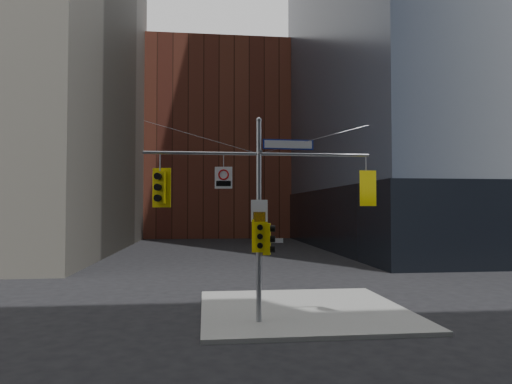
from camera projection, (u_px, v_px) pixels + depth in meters
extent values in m
plane|color=black|center=(267.00, 343.00, 13.82)|extent=(160.00, 160.00, 0.00)
cube|color=gray|center=(303.00, 310.00, 18.02)|extent=(8.00, 8.00, 0.15)
cube|color=black|center=(485.00, 219.00, 48.84)|extent=(36.40, 36.40, 6.00)
cube|color=brown|center=(217.00, 146.00, 71.92)|extent=(26.00, 20.00, 28.00)
cylinder|color=gray|center=(259.00, 222.00, 15.94)|extent=(0.18, 0.18, 7.20)
sphere|color=gray|center=(259.00, 120.00, 16.07)|extent=(0.20, 0.20, 0.20)
cylinder|color=gray|center=(202.00, 153.00, 15.80)|extent=(4.00, 0.11, 0.11)
cylinder|color=gray|center=(314.00, 155.00, 16.25)|extent=(4.00, 0.11, 0.11)
cylinder|color=gray|center=(260.00, 153.00, 15.68)|extent=(0.10, 0.70, 0.10)
cylinder|color=gray|center=(202.00, 137.00, 15.82)|extent=(4.00, 0.02, 1.12)
cylinder|color=gray|center=(314.00, 139.00, 16.27)|extent=(4.00, 0.02, 1.12)
cube|color=yellow|center=(160.00, 187.00, 15.60)|extent=(0.41, 0.33, 1.11)
cube|color=yellow|center=(162.00, 188.00, 15.79)|extent=(0.64, 0.20, 1.37)
cylinder|color=black|center=(158.00, 176.00, 15.40)|extent=(0.27, 0.22, 0.23)
cylinder|color=black|center=(159.00, 176.00, 15.49)|extent=(0.20, 0.07, 0.20)
cylinder|color=black|center=(158.00, 187.00, 15.39)|extent=(0.27, 0.22, 0.23)
cylinder|color=black|center=(159.00, 187.00, 15.47)|extent=(0.20, 0.07, 0.20)
cylinder|color=black|center=(158.00, 198.00, 15.38)|extent=(0.27, 0.22, 0.23)
cylinder|color=black|center=(158.00, 198.00, 15.46)|extent=(0.20, 0.07, 0.20)
cube|color=yellow|center=(366.00, 188.00, 16.42)|extent=(0.34, 0.24, 1.03)
cube|color=yellow|center=(368.00, 188.00, 16.24)|extent=(0.61, 0.06, 1.27)
cylinder|color=black|center=(364.00, 179.00, 16.62)|extent=(0.22, 0.16, 0.21)
cylinder|color=black|center=(365.00, 179.00, 16.55)|extent=(0.19, 0.03, 0.19)
cylinder|color=black|center=(364.00, 189.00, 16.61)|extent=(0.22, 0.16, 0.21)
cylinder|color=black|center=(365.00, 189.00, 16.53)|extent=(0.19, 0.03, 0.19)
cylinder|color=black|center=(364.00, 198.00, 16.60)|extent=(0.22, 0.16, 0.21)
cylinder|color=black|center=(365.00, 198.00, 16.52)|extent=(0.19, 0.03, 0.19)
cube|color=yellow|center=(267.00, 239.00, 15.95)|extent=(0.33, 0.41, 1.10)
cylinder|color=black|center=(273.00, 229.00, 15.93)|extent=(0.22, 0.26, 0.23)
cylinder|color=black|center=(270.00, 229.00, 15.95)|extent=(0.07, 0.20, 0.20)
cylinder|color=black|center=(273.00, 239.00, 15.92)|extent=(0.22, 0.26, 0.23)
cylinder|color=black|center=(270.00, 239.00, 15.93)|extent=(0.07, 0.20, 0.20)
cylinder|color=black|center=(273.00, 250.00, 15.91)|extent=(0.22, 0.26, 0.23)
cylinder|color=#0CE559|center=(270.00, 249.00, 15.92)|extent=(0.07, 0.20, 0.20)
cube|color=yellow|center=(260.00, 236.00, 15.64)|extent=(0.32, 0.24, 0.93)
cube|color=yellow|center=(260.00, 236.00, 15.80)|extent=(0.55, 0.09, 1.15)
cylinder|color=black|center=(260.00, 227.00, 15.48)|extent=(0.21, 0.16, 0.19)
cylinder|color=black|center=(260.00, 227.00, 15.55)|extent=(0.17, 0.03, 0.17)
cylinder|color=black|center=(260.00, 236.00, 15.47)|extent=(0.21, 0.16, 0.19)
cylinder|color=black|center=(260.00, 236.00, 15.54)|extent=(0.17, 0.03, 0.17)
cylinder|color=black|center=(260.00, 246.00, 15.46)|extent=(0.21, 0.16, 0.19)
cylinder|color=black|center=(260.00, 245.00, 15.53)|extent=(0.17, 0.03, 0.17)
cube|color=navy|center=(288.00, 144.00, 16.16)|extent=(1.83, 0.11, 0.36)
cube|color=silver|center=(288.00, 144.00, 16.13)|extent=(1.72, 0.08, 0.27)
cube|color=silver|center=(224.00, 178.00, 15.84)|extent=(0.61, 0.11, 0.76)
torus|color=#B20A0A|center=(224.00, 175.00, 15.82)|extent=(0.38, 0.10, 0.38)
cube|color=black|center=(224.00, 183.00, 15.81)|extent=(0.51, 0.07, 0.18)
cube|color=silver|center=(259.00, 211.00, 15.83)|extent=(0.58, 0.11, 0.76)
cube|color=#D88C00|center=(259.00, 217.00, 15.81)|extent=(0.42, 0.07, 0.34)
cube|color=silver|center=(272.00, 241.00, 15.97)|extent=(0.82, 0.06, 0.16)
cube|color=#145926|center=(257.00, 246.00, 16.35)|extent=(0.15, 0.82, 0.17)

